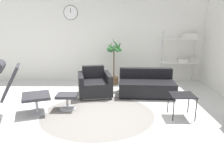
# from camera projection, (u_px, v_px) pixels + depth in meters

# --- Properties ---
(ground_plane) EXTENTS (12.00, 12.00, 0.00)m
(ground_plane) POSITION_uv_depth(u_px,v_px,m) (96.00, 114.00, 4.65)
(ground_plane) COLOR silver
(wall_back) EXTENTS (12.00, 0.09, 2.80)m
(wall_back) POSITION_uv_depth(u_px,v_px,m) (102.00, 38.00, 7.13)
(wall_back) COLOR silver
(wall_back) RESTS_ON ground_plane
(round_rug) EXTENTS (2.39, 2.39, 0.01)m
(round_rug) POSITION_uv_depth(u_px,v_px,m) (98.00, 114.00, 4.63)
(round_rug) COLOR slate
(round_rug) RESTS_ON ground_plane
(lounge_chair) EXTENTS (1.15, 0.89, 1.16)m
(lounge_chair) POSITION_uv_depth(u_px,v_px,m) (16.00, 83.00, 4.39)
(lounge_chair) COLOR #BCBCC1
(lounge_chair) RESTS_ON ground_plane
(ottoman) EXTENTS (0.46, 0.39, 0.35)m
(ottoman) POSITION_uv_depth(u_px,v_px,m) (67.00, 98.00, 4.84)
(ottoman) COLOR #BCBCC1
(ottoman) RESTS_ON ground_plane
(armchair_red) EXTENTS (1.00, 1.06, 0.74)m
(armchair_red) POSITION_uv_depth(u_px,v_px,m) (94.00, 85.00, 5.82)
(armchair_red) COLOR silver
(armchair_red) RESTS_ON ground_plane
(couch_low) EXTENTS (1.49, 0.96, 0.67)m
(couch_low) POSITION_uv_depth(u_px,v_px,m) (146.00, 86.00, 5.86)
(couch_low) COLOR black
(couch_low) RESTS_ON ground_plane
(side_table) EXTENTS (0.48, 0.48, 0.47)m
(side_table) POSITION_uv_depth(u_px,v_px,m) (182.00, 97.00, 4.39)
(side_table) COLOR black
(side_table) RESTS_ON ground_plane
(potted_plant) EXTENTS (0.52, 0.55, 1.48)m
(potted_plant) POSITION_uv_depth(u_px,v_px,m) (114.00, 60.00, 6.81)
(potted_plant) COLOR brown
(potted_plant) RESTS_ON ground_plane
(shelf_unit) EXTENTS (1.11, 0.28, 1.65)m
(shelf_unit) POSITION_uv_depth(u_px,v_px,m) (185.00, 50.00, 6.93)
(shelf_unit) COLOR #BCBCC1
(shelf_unit) RESTS_ON ground_plane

